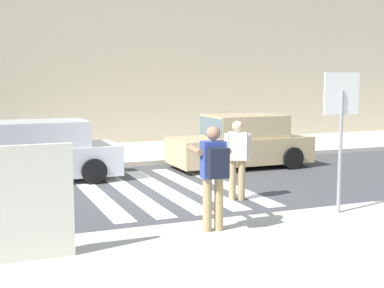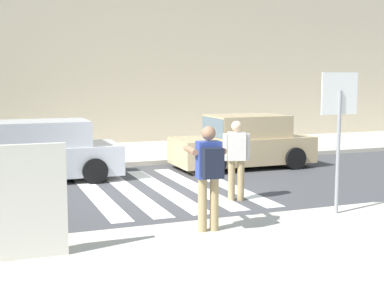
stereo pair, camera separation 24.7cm
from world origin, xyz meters
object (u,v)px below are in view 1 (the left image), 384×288
Objects in this scene: pedestrian_crossing at (237,156)px; parked_car_tan at (241,143)px; advertising_board at (33,203)px; parked_car_silver at (39,153)px; stop_sign at (341,111)px; photographer_with_backpack at (214,169)px.

pedestrian_crossing reaches higher than parked_car_tan.
parked_car_tan is 9.27m from advertising_board.
parked_car_silver is 2.56× the size of advertising_board.
parked_car_silver is at bearing 180.00° from parked_car_tan.
stop_sign is 2.60m from pedestrian_crossing.
photographer_with_backpack is at bearing -121.08° from parked_car_tan.
pedestrian_crossing is 0.42× the size of parked_car_tan.
stop_sign is 0.63× the size of parked_car_silver.
parked_car_tan is 2.56× the size of advertising_board.
photographer_with_backpack reaches higher than parked_car_silver.
pedestrian_crossing is at bearing 115.22° from stop_sign.
photographer_with_backpack is 2.89m from advertising_board.
advertising_board is at bearing -173.82° from photographer_with_backpack.
photographer_with_backpack is 2.91m from pedestrian_crossing.
photographer_with_backpack is at bearing -71.60° from parked_car_silver.
stop_sign is 5.66m from advertising_board.
stop_sign is 7.71m from parked_car_silver.
stop_sign reaches higher than photographer_with_backpack.
stop_sign is at bearing 5.28° from photographer_with_backpack.
parked_car_silver is at bearing 128.44° from stop_sign.
pedestrian_crossing is at bearing -45.71° from parked_car_silver.
advertising_board is at bearing -149.08° from pedestrian_crossing.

